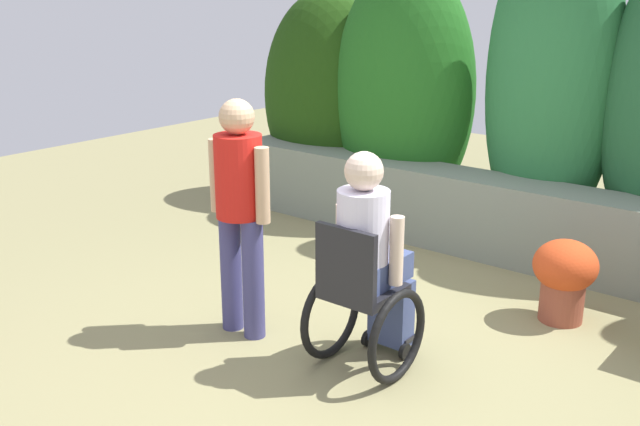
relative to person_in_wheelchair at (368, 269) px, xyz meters
The scene contains 6 objects.
ground_plane 0.65m from the person_in_wheelchair, 157.93° to the left, with size 13.73×13.73×0.00m, color #878056.
stone_retaining_wall 2.25m from the person_in_wheelchair, 94.75° to the left, with size 5.59×0.47×0.67m, color gray.
hedge_backdrop 2.83m from the person_in_wheelchair, 97.48° to the left, with size 6.26×1.06×2.98m.
person_in_wheelchair is the anchor object (origin of this frame).
person_standing_companion 0.94m from the person_in_wheelchair, behind, with size 0.49×0.30×1.55m.
flower_pot_purple_near 1.54m from the person_in_wheelchair, 63.45° to the left, with size 0.43×0.43×0.57m.
Camera 1 is at (2.46, -3.35, 2.21)m, focal length 41.36 mm.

